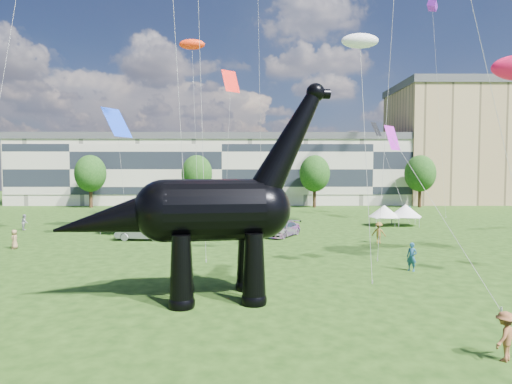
{
  "coord_description": "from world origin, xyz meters",
  "views": [
    {
      "loc": [
        -2.6,
        -19.52,
        6.44
      ],
      "look_at": [
        -2.36,
        8.0,
        5.0
      ],
      "focal_mm": 30.0,
      "sensor_mm": 36.0,
      "label": 1
    }
  ],
  "objects": [
    {
      "name": "dinosaur_sculpture",
      "position": [
        -4.99,
        1.55,
        4.25
      ],
      "size": [
        13.83,
        4.47,
        11.25
      ],
      "rotation": [
        0.0,
        0.0,
        0.14
      ],
      "color": "black",
      "rests_on": "ground"
    },
    {
      "name": "car_grey",
      "position": [
        -12.67,
        19.42,
        0.77
      ],
      "size": [
        4.75,
        1.83,
        1.54
      ],
      "primitive_type": "imported",
      "rotation": [
        0.0,
        0.0,
        1.53
      ],
      "color": "gray",
      "rests_on": "ground"
    },
    {
      "name": "car_dark",
      "position": [
        0.35,
        21.5,
        0.71
      ],
      "size": [
        4.21,
        5.19,
        1.41
      ],
      "primitive_type": "imported",
      "rotation": [
        0.0,
        0.0,
        -0.54
      ],
      "color": "#595960",
      "rests_on": "ground"
    },
    {
      "name": "visitors",
      "position": [
        -3.39,
        16.12,
        0.87
      ],
      "size": [
        45.66,
        42.32,
        1.86
      ],
      "color": "maroon",
      "rests_on": "ground"
    },
    {
      "name": "ground",
      "position": [
        0.0,
        0.0,
        0.0
      ],
      "size": [
        220.0,
        220.0,
        0.0
      ],
      "primitive_type": "plane",
      "color": "#16330C",
      "rests_on": "ground"
    },
    {
      "name": "tree_mid_right",
      "position": [
        8.0,
        53.0,
        6.29
      ],
      "size": [
        5.2,
        5.2,
        9.44
      ],
      "color": "#382314",
      "rests_on": "ground"
    },
    {
      "name": "car_white",
      "position": [
        -4.69,
        24.98,
        0.84
      ],
      "size": [
        6.49,
        4.04,
        1.67
      ],
      "primitive_type": "imported",
      "rotation": [
        0.0,
        0.0,
        1.79
      ],
      "color": "white",
      "rests_on": "ground"
    },
    {
      "name": "terrace_row",
      "position": [
        -8.0,
        62.0,
        6.0
      ],
      "size": [
        78.0,
        11.0,
        12.0
      ],
      "primitive_type": "cube",
      "color": "beige",
      "rests_on": "ground"
    },
    {
      "name": "gazebo_near",
      "position": [
        15.02,
        29.23,
        1.73
      ],
      "size": [
        4.16,
        4.16,
        2.47
      ],
      "rotation": [
        0.0,
        0.0,
        -0.2
      ],
      "color": "white",
      "rests_on": "ground"
    },
    {
      "name": "tree_far_right",
      "position": [
        26.0,
        53.0,
        6.29
      ],
      "size": [
        5.2,
        5.2,
        9.44
      ],
      "color": "#382314",
      "rests_on": "ground"
    },
    {
      "name": "kites",
      "position": [
        5.52,
        10.58,
        17.19
      ],
      "size": [
        66.07,
        51.19,
        26.77
      ],
      "color": "red",
      "rests_on": "ground"
    },
    {
      "name": "gazebo_far",
      "position": [
        12.54,
        29.15,
        1.68
      ],
      "size": [
        3.44,
        3.44,
        2.39
      ],
      "rotation": [
        0.0,
        0.0,
        -0.0
      ],
      "color": "white",
      "rests_on": "ground"
    },
    {
      "name": "tree_far_left",
      "position": [
        -30.0,
        53.0,
        6.29
      ],
      "size": [
        5.2,
        5.2,
        9.44
      ],
      "color": "#382314",
      "rests_on": "ground"
    },
    {
      "name": "car_silver",
      "position": [
        -11.0,
        27.87,
        0.66
      ],
      "size": [
        1.6,
        3.89,
        1.32
      ],
      "primitive_type": "imported",
      "rotation": [
        0.0,
        0.0,
        0.01
      ],
      "color": "#B6B6BB",
      "rests_on": "ground"
    },
    {
      "name": "apartment_block",
      "position": [
        40.0,
        65.0,
        11.0
      ],
      "size": [
        28.0,
        18.0,
        22.0
      ],
      "primitive_type": "cube",
      "color": "tan",
      "rests_on": "ground"
    },
    {
      "name": "tree_mid_left",
      "position": [
        -12.0,
        53.0,
        6.29
      ],
      "size": [
        5.2,
        5.2,
        9.44
      ],
      "color": "#382314",
      "rests_on": "ground"
    },
    {
      "name": "gazebo_left",
      "position": [
        -15.93,
        23.93,
        1.98
      ],
      "size": [
        4.92,
        4.92,
        2.82
      ],
      "rotation": [
        0.0,
        0.0,
        -0.25
      ],
      "color": "silver",
      "rests_on": "ground"
    }
  ]
}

